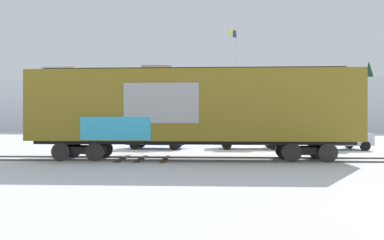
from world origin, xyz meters
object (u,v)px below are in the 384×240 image
at_px(parked_car_white, 248,137).
at_px(parked_car_silver, 337,136).
at_px(freight_car, 193,107).
at_px(flagpole, 236,75).
at_px(parked_car_blue, 156,137).

relative_size(parked_car_white, parked_car_silver, 1.09).
height_order(freight_car, flagpole, flagpole).
relative_size(flagpole, parked_car_blue, 2.47).
bearing_deg(flagpole, parked_car_blue, -135.63).
relative_size(freight_car, parked_car_white, 3.42).
distance_m(parked_car_white, parked_car_silver, 5.96).
bearing_deg(freight_car, parked_car_silver, 32.86).
xyz_separation_m(parked_car_blue, parked_car_white, (6.46, 0.48, -0.02)).
xyz_separation_m(parked_car_blue, parked_car_silver, (12.42, 0.17, 0.06)).
bearing_deg(flagpole, parked_car_white, -84.22).
relative_size(freight_car, parked_car_silver, 3.73).
distance_m(parked_car_blue, parked_car_silver, 12.42).
height_order(flagpole, parked_car_white, flagpole).
bearing_deg(parked_car_white, parked_car_blue, -175.72).
relative_size(flagpole, parked_car_silver, 2.35).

